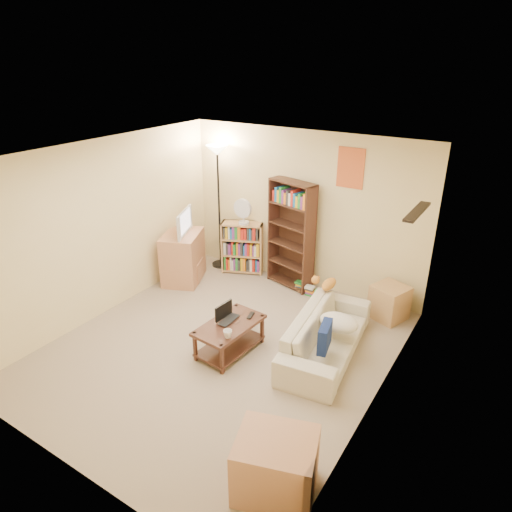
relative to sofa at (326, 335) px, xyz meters
name	(u,v)px	position (x,y,z in m)	size (l,w,h in m)	color
room	(217,232)	(-1.18, -0.63, 1.35)	(4.50, 4.54, 2.52)	tan
sofa	(326,335)	(0.00, 0.00, 0.00)	(0.95, 1.93, 0.54)	beige
navy_pillow	(325,337)	(0.14, -0.39, 0.25)	(0.36, 0.11, 0.32)	navy
cream_blanket	(339,323)	(0.13, 0.06, 0.19)	(0.50, 0.36, 0.21)	silver
tabby_cat	(327,283)	(-0.33, 0.68, 0.34)	(0.43, 0.19, 0.15)	orange
coffee_table	(230,334)	(-1.06, -0.62, -0.01)	(0.58, 0.96, 0.41)	#47251B
laptop	(232,321)	(-1.05, -0.57, 0.15)	(0.22, 0.34, 0.03)	black
laptop_screen	(224,310)	(-1.18, -0.56, 0.26)	(0.01, 0.31, 0.20)	white
mug	(228,334)	(-0.90, -0.87, 0.19)	(0.11, 0.11, 0.10)	white
tv_remote	(251,315)	(-0.93, -0.32, 0.15)	(0.05, 0.16, 0.02)	black
tv_stand	(183,257)	(-2.88, 0.62, 0.15)	(0.56, 0.78, 0.83)	tan
television	(180,222)	(-2.88, 0.62, 0.76)	(0.36, 0.67, 0.40)	black
tall_bookshelf	(291,232)	(-1.29, 1.41, 0.66)	(0.83, 0.45, 1.75)	#45241A
short_bookshelf	(242,248)	(-2.22, 1.41, 0.18)	(0.76, 0.53, 0.90)	tan
desk_fan	(243,211)	(-2.17, 1.37, 0.87)	(0.32, 0.18, 0.44)	silver
floor_lamp	(218,172)	(-2.70, 1.41, 1.45)	(0.36, 0.36, 2.15)	black
side_table	(389,302)	(0.41, 1.27, -0.02)	(0.44, 0.44, 0.51)	tan
end_cabinet	(276,465)	(0.46, -2.07, 0.01)	(0.68, 0.57, 0.57)	tan
book_stacks	(316,294)	(-0.71, 1.21, -0.19)	(0.82, 0.41, 0.19)	red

